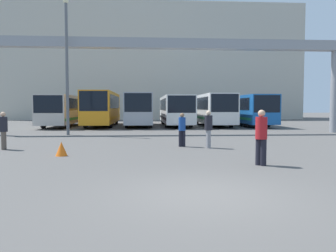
{
  "coord_description": "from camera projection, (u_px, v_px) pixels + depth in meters",
  "views": [
    {
      "loc": [
        -1.23,
        -6.92,
        1.9
      ],
      "look_at": [
        0.67,
        20.54,
        0.3
      ],
      "focal_mm": 35.0,
      "sensor_mm": 36.0,
      "label": 1
    }
  ],
  "objects": [
    {
      "name": "ground_plane",
      "position": [
        202.0,
        195.0,
        7.09
      ],
      "size": [
        200.0,
        200.0,
        0.0
      ],
      "primitive_type": "plane",
      "color": "#514F4C"
    },
    {
      "name": "building_backdrop",
      "position": [
        153.0,
        65.0,
        54.13
      ],
      "size": [
        45.86,
        12.0,
        17.55
      ],
      "color": "#B7B2A3",
      "rests_on": "ground"
    },
    {
      "name": "overhead_gantry",
      "position": [
        162.0,
        55.0,
        23.29
      ],
      "size": [
        26.28,
        0.8,
        6.74
      ],
      "color": "gray",
      "rests_on": "ground"
    },
    {
      "name": "bus_slot_0",
      "position": [
        64.0,
        109.0,
        32.21
      ],
      "size": [
        2.6,
        10.86,
        2.97
      ],
      "color": "beige",
      "rests_on": "ground"
    },
    {
      "name": "bus_slot_1",
      "position": [
        102.0,
        107.0,
        32.64
      ],
      "size": [
        2.57,
        11.23,
        3.33
      ],
      "color": "orange",
      "rests_on": "ground"
    },
    {
      "name": "bus_slot_2",
      "position": [
        139.0,
        108.0,
        32.41
      ],
      "size": [
        2.51,
        10.25,
        3.16
      ],
      "color": "#999EA5",
      "rests_on": "ground"
    },
    {
      "name": "bus_slot_3",
      "position": [
        175.0,
        109.0,
        33.61
      ],
      "size": [
        2.62,
        12.15,
        2.98
      ],
      "color": "silver",
      "rests_on": "ground"
    },
    {
      "name": "bus_slot_4",
      "position": [
        213.0,
        108.0,
        32.94
      ],
      "size": [
        2.62,
        10.31,
        3.12
      ],
      "color": "silver",
      "rests_on": "ground"
    },
    {
      "name": "bus_slot_5",
      "position": [
        246.0,
        108.0,
        34.11
      ],
      "size": [
        2.54,
        12.13,
        3.03
      ],
      "color": "#1959A5",
      "rests_on": "ground"
    },
    {
      "name": "pedestrian_mid_right",
      "position": [
        208.0,
        128.0,
        15.14
      ],
      "size": [
        0.36,
        0.36,
        1.74
      ],
      "rotation": [
        0.0,
        0.0,
        1.56
      ],
      "color": "gray",
      "rests_on": "ground"
    },
    {
      "name": "pedestrian_near_center",
      "position": [
        261.0,
        136.0,
        10.61
      ],
      "size": [
        0.38,
        0.38,
        1.81
      ],
      "rotation": [
        0.0,
        0.0,
        5.43
      ],
      "color": "black",
      "rests_on": "ground"
    },
    {
      "name": "pedestrian_near_left",
      "position": [
        3.0,
        130.0,
        14.56
      ],
      "size": [
        0.35,
        0.35,
        1.68
      ],
      "rotation": [
        0.0,
        0.0,
        1.75
      ],
      "color": "brown",
      "rests_on": "ground"
    },
    {
      "name": "pedestrian_mid_left",
      "position": [
        182.0,
        129.0,
        15.66
      ],
      "size": [
        0.34,
        0.34,
        1.61
      ],
      "rotation": [
        0.0,
        0.0,
        0.06
      ],
      "color": "black",
      "rests_on": "ground"
    },
    {
      "name": "traffic_cone",
      "position": [
        61.0,
        149.0,
        12.71
      ],
      "size": [
        0.45,
        0.45,
        0.55
      ],
      "color": "orange",
      "rests_on": "ground"
    },
    {
      "name": "lamp_post",
      "position": [
        67.0,
        62.0,
        21.95
      ],
      "size": [
        0.36,
        0.36,
        9.14
      ],
      "color": "#595B60",
      "rests_on": "ground"
    }
  ]
}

